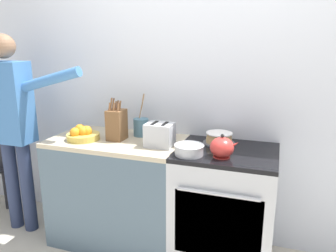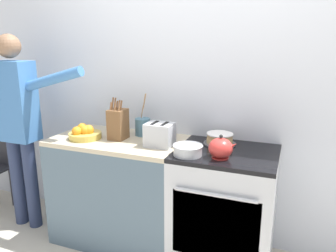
% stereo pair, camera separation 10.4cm
% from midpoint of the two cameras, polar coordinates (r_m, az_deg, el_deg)
% --- Properties ---
extents(wall_back, '(8.00, 0.04, 2.60)m').
position_cam_midpoint_polar(wall_back, '(2.61, 7.54, 7.20)').
color(wall_back, silver).
rests_on(wall_back, ground_plane).
extents(counter_cabinet, '(1.04, 0.61, 0.88)m').
position_cam_midpoint_polar(counter_cabinet, '(2.78, -7.30, -10.89)').
color(counter_cabinet, '#4C6070').
rests_on(counter_cabinet, ground_plane).
extents(stove_range, '(0.70, 0.64, 0.88)m').
position_cam_midpoint_polar(stove_range, '(2.51, 10.92, -13.91)').
color(stove_range, '#B7BABF').
rests_on(stove_range, ground_plane).
extents(layer_cake, '(0.24, 0.24, 0.08)m').
position_cam_midpoint_polar(layer_cake, '(2.48, 10.19, -2.27)').
color(layer_cake, '#4C4C51').
rests_on(layer_cake, stove_range).
extents(tea_kettle, '(0.20, 0.16, 0.16)m').
position_cam_midpoint_polar(tea_kettle, '(2.18, 10.55, -3.85)').
color(tea_kettle, red).
rests_on(tea_kettle, stove_range).
extents(mixing_bowl, '(0.21, 0.21, 0.07)m').
position_cam_midpoint_polar(mixing_bowl, '(2.22, 4.81, -4.19)').
color(mixing_bowl, '#B7BABF').
rests_on(mixing_bowl, stove_range).
extents(knife_block, '(0.12, 0.15, 0.33)m').
position_cam_midpoint_polar(knife_block, '(2.58, -7.57, 0.38)').
color(knife_block, brown).
rests_on(knife_block, counter_cabinet).
extents(utensil_crock, '(0.12, 0.12, 0.34)m').
position_cam_midpoint_polar(utensil_crock, '(2.67, -3.32, -0.07)').
color(utensil_crock, '#477084').
rests_on(utensil_crock, counter_cabinet).
extents(fruit_bowl, '(0.25, 0.25, 0.11)m').
position_cam_midpoint_polar(fruit_bowl, '(2.65, -13.23, -1.20)').
color(fruit_bowl, gold).
rests_on(fruit_bowl, counter_cabinet).
extents(toaster, '(0.21, 0.17, 0.17)m').
position_cam_midpoint_polar(toaster, '(2.39, -0.20, -1.52)').
color(toaster, '#B7BABF').
rests_on(toaster, counter_cabinet).
extents(person_baker, '(0.94, 0.20, 1.69)m').
position_cam_midpoint_polar(person_baker, '(3.02, -23.84, 1.51)').
color(person_baker, '#283351').
rests_on(person_baker, ground_plane).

